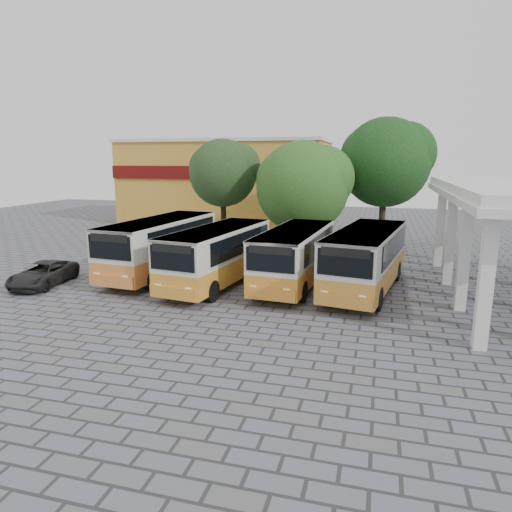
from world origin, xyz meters
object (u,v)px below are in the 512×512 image
(bus_centre_left, at_px, (217,252))
(bus_far_right, at_px, (366,256))
(bus_centre_right, at_px, (294,253))
(parked_car, at_px, (43,274))
(bus_far_left, at_px, (160,243))

(bus_centre_left, xyz_separation_m, bus_far_right, (7.45, 0.83, 0.05))
(bus_centre_right, xyz_separation_m, bus_far_right, (3.57, -0.11, 0.08))
(bus_far_right, bearing_deg, bus_centre_left, -164.00)
(bus_centre_left, distance_m, parked_car, 9.15)
(bus_centre_left, height_order, bus_far_right, bus_far_right)
(bus_far_right, distance_m, parked_car, 16.56)
(bus_centre_left, height_order, parked_car, bus_centre_left)
(bus_far_left, height_order, bus_far_right, bus_far_left)
(bus_centre_right, bearing_deg, bus_centre_left, -161.97)
(bus_centre_right, xyz_separation_m, parked_car, (-12.63, -3.35, -1.10))
(bus_centre_right, bearing_deg, parked_car, -160.74)
(bus_far_left, bearing_deg, bus_centre_left, -11.50)
(bus_centre_left, relative_size, bus_far_right, 0.96)
(bus_far_right, xyz_separation_m, parked_car, (-16.20, -3.24, -1.18))
(bus_far_left, height_order, bus_centre_left, bus_far_left)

